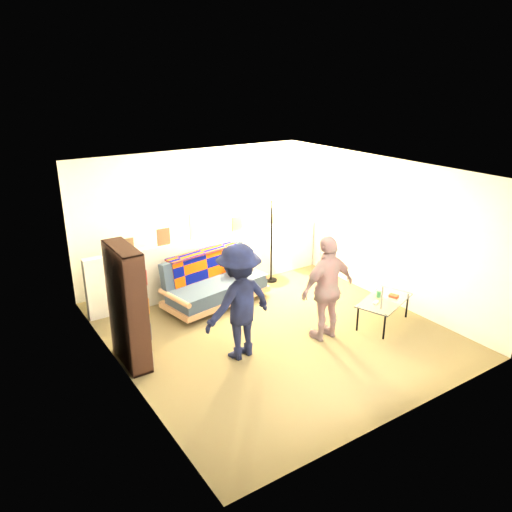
{
  "coord_description": "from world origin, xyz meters",
  "views": [
    {
      "loc": [
        -3.88,
        -5.51,
        3.66
      ],
      "look_at": [
        0.0,
        0.4,
        1.05
      ],
      "focal_mm": 35.0,
      "sensor_mm": 36.0,
      "label": 1
    }
  ],
  "objects_px": {
    "coffee_table": "(384,301)",
    "floor_lamp": "(271,222)",
    "person_left": "(239,302)",
    "futon_sofa": "(215,283)",
    "bookshelf": "(128,310)",
    "person_right": "(328,288)"
  },
  "relations": [
    {
      "from": "bookshelf",
      "to": "person_right",
      "type": "height_order",
      "value": "bookshelf"
    },
    {
      "from": "person_left",
      "to": "bookshelf",
      "type": "bearing_deg",
      "value": -34.49
    },
    {
      "from": "futon_sofa",
      "to": "floor_lamp",
      "type": "bearing_deg",
      "value": 11.77
    },
    {
      "from": "bookshelf",
      "to": "futon_sofa",
      "type": "bearing_deg",
      "value": 28.75
    },
    {
      "from": "bookshelf",
      "to": "person_left",
      "type": "height_order",
      "value": "bookshelf"
    },
    {
      "from": "coffee_table",
      "to": "person_left",
      "type": "height_order",
      "value": "person_left"
    },
    {
      "from": "futon_sofa",
      "to": "floor_lamp",
      "type": "relative_size",
      "value": 1.16
    },
    {
      "from": "bookshelf",
      "to": "person_left",
      "type": "xyz_separation_m",
      "value": [
        1.29,
        -0.65,
        0.04
      ]
    },
    {
      "from": "floor_lamp",
      "to": "person_right",
      "type": "xyz_separation_m",
      "value": [
        -0.54,
        -2.19,
        -0.36
      ]
    },
    {
      "from": "bookshelf",
      "to": "coffee_table",
      "type": "distance_m",
      "value": 3.8
    },
    {
      "from": "coffee_table",
      "to": "person_left",
      "type": "relative_size",
      "value": 0.68
    },
    {
      "from": "coffee_table",
      "to": "bookshelf",
      "type": "bearing_deg",
      "value": 163.29
    },
    {
      "from": "futon_sofa",
      "to": "bookshelf",
      "type": "bearing_deg",
      "value": -151.25
    },
    {
      "from": "futon_sofa",
      "to": "coffee_table",
      "type": "relative_size",
      "value": 1.72
    },
    {
      "from": "person_left",
      "to": "person_right",
      "type": "xyz_separation_m",
      "value": [
        1.32,
        -0.27,
        -0.02
      ]
    },
    {
      "from": "futon_sofa",
      "to": "person_left",
      "type": "xyz_separation_m",
      "value": [
        -0.53,
        -1.65,
        0.45
      ]
    },
    {
      "from": "coffee_table",
      "to": "person_right",
      "type": "relative_size",
      "value": 0.7
    },
    {
      "from": "person_right",
      "to": "coffee_table",
      "type": "bearing_deg",
      "value": 169.11
    },
    {
      "from": "floor_lamp",
      "to": "person_right",
      "type": "distance_m",
      "value": 2.28
    },
    {
      "from": "coffee_table",
      "to": "floor_lamp",
      "type": "distance_m",
      "value": 2.53
    },
    {
      "from": "bookshelf",
      "to": "person_right",
      "type": "xyz_separation_m",
      "value": [
        2.61,
        -0.92,
        0.01
      ]
    },
    {
      "from": "person_left",
      "to": "person_right",
      "type": "bearing_deg",
      "value": 160.8
    }
  ]
}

